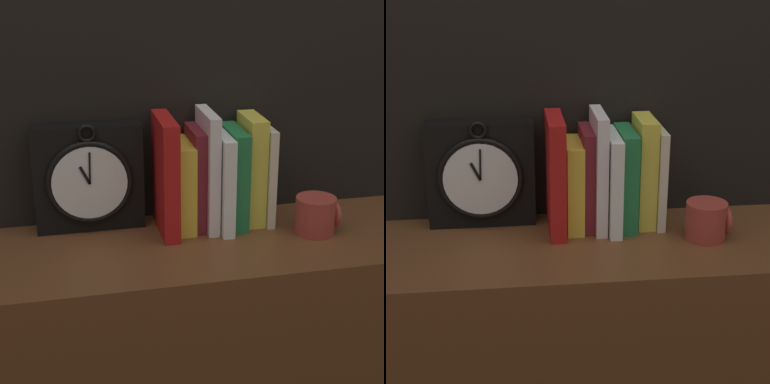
% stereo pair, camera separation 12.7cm
% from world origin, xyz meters
% --- Properties ---
extents(wall_back, '(6.00, 0.05, 2.60)m').
position_xyz_m(wall_back, '(0.00, 0.19, 1.30)').
color(wall_back, black).
rests_on(wall_back, ground_plane).
extents(clock, '(0.23, 0.07, 0.24)m').
position_xyz_m(clock, '(-0.20, 0.12, 1.06)').
color(clock, black).
rests_on(clock, bookshelf).
extents(book_slot0_red, '(0.03, 0.15, 0.25)m').
position_xyz_m(book_slot0_red, '(-0.04, 0.08, 1.07)').
color(book_slot0_red, '#B11716').
rests_on(book_slot0_red, bookshelf).
extents(book_slot1_yellow, '(0.04, 0.13, 0.19)m').
position_xyz_m(book_slot1_yellow, '(-0.00, 0.09, 1.04)').
color(book_slot1_yellow, yellow).
rests_on(book_slot1_yellow, bookshelf).
extents(book_slot2_maroon, '(0.02, 0.12, 0.22)m').
position_xyz_m(book_slot2_maroon, '(0.03, 0.10, 1.05)').
color(book_slot2_maroon, maroon).
rests_on(book_slot2_maroon, bookshelf).
extents(book_slot3_white, '(0.02, 0.14, 0.25)m').
position_xyz_m(book_slot3_white, '(0.05, 0.09, 1.07)').
color(book_slot3_white, white).
rests_on(book_slot3_white, bookshelf).
extents(book_slot4_white, '(0.03, 0.15, 0.21)m').
position_xyz_m(book_slot4_white, '(0.08, 0.08, 1.05)').
color(book_slot4_white, white).
rests_on(book_slot4_white, bookshelf).
extents(book_slot5_green, '(0.03, 0.13, 0.21)m').
position_xyz_m(book_slot5_green, '(0.11, 0.09, 1.05)').
color(book_slot5_green, '#20743F').
rests_on(book_slot5_green, bookshelf).
extents(book_slot6_yellow, '(0.04, 0.12, 0.24)m').
position_xyz_m(book_slot6_yellow, '(0.15, 0.10, 1.06)').
color(book_slot6_yellow, yellow).
rests_on(book_slot6_yellow, bookshelf).
extents(book_slot7_cream, '(0.02, 0.12, 0.22)m').
position_xyz_m(book_slot7_cream, '(0.18, 0.09, 1.05)').
color(book_slot7_cream, beige).
rests_on(book_slot7_cream, bookshelf).
extents(mug, '(0.09, 0.09, 0.08)m').
position_xyz_m(mug, '(0.27, -0.00, 0.98)').
color(mug, '#9E382D').
rests_on(mug, bookshelf).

